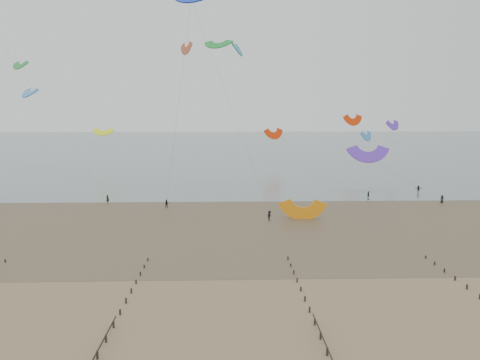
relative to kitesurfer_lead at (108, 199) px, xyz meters
name	(u,v)px	position (x,y,z in m)	size (l,w,h in m)	color
ground	(265,297)	(28.42, -49.49, -0.89)	(500.00, 500.00, 0.00)	brown
sea_and_shore	(226,219)	(24.35, -15.09, -0.88)	(500.00, 665.00, 0.03)	#475654
kitesurfer_lead	(108,199)	(0.00, 0.00, 0.00)	(0.65, 0.43, 1.78)	black
kitesurfers	(355,200)	(50.91, -2.19, -0.05)	(157.52, 27.94, 1.80)	black
grounded_kite	(302,219)	(37.91, -15.12, -0.89)	(7.00, 3.67, 5.33)	orange
kites_airborne	(206,104)	(18.60, 42.34, 19.76)	(223.13, 112.31, 38.35)	#C0441D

